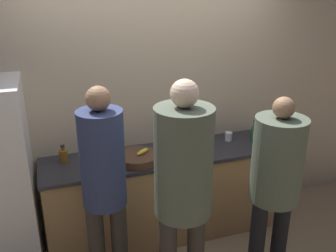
% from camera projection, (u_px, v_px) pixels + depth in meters
% --- Properties ---
extents(ground_plane, '(14.00, 14.00, 0.00)m').
position_uv_depth(ground_plane, '(173.00, 252.00, 3.55)').
color(ground_plane, '#9E8460').
extents(wall_back, '(5.20, 0.06, 2.60)m').
position_uv_depth(wall_back, '(152.00, 103.00, 3.65)').
color(wall_back, '#C6B293').
rests_on(wall_back, ground_plane).
extents(counter, '(2.23, 0.62, 0.89)m').
position_uv_depth(counter, '(161.00, 194.00, 3.69)').
color(counter, tan).
rests_on(counter, ground_plane).
extents(person_left, '(0.33, 0.33, 1.75)m').
position_uv_depth(person_left, '(104.00, 180.00, 2.76)').
color(person_left, '#38332D').
rests_on(person_left, ground_plane).
extents(person_center, '(0.40, 0.40, 1.84)m').
position_uv_depth(person_center, '(183.00, 180.00, 2.55)').
color(person_center, '#38332D').
rests_on(person_center, ground_plane).
extents(person_right, '(0.40, 0.40, 1.63)m').
position_uv_depth(person_right, '(276.00, 175.00, 2.91)').
color(person_right, black).
rests_on(person_right, ground_plane).
extents(fruit_bowl, '(0.38, 0.38, 0.11)m').
position_uv_depth(fruit_bowl, '(138.00, 158.00, 3.35)').
color(fruit_bowl, '#4C3323').
rests_on(fruit_bowl, counter).
extents(utensil_crock, '(0.09, 0.09, 0.27)m').
position_uv_depth(utensil_crock, '(114.00, 144.00, 3.56)').
color(utensil_crock, silver).
rests_on(utensil_crock, counter).
extents(bottle_dark, '(0.05, 0.05, 0.20)m').
position_uv_depth(bottle_dark, '(171.00, 139.00, 3.65)').
color(bottle_dark, '#333338').
rests_on(bottle_dark, counter).
extents(bottle_green, '(0.06, 0.06, 0.23)m').
position_uv_depth(bottle_green, '(254.00, 133.00, 3.76)').
color(bottle_green, '#236033').
rests_on(bottle_green, counter).
extents(bottle_amber, '(0.08, 0.08, 0.16)m').
position_uv_depth(bottle_amber, '(63.00, 155.00, 3.34)').
color(bottle_amber, brown).
rests_on(bottle_amber, counter).
extents(cup_white, '(0.07, 0.07, 0.09)m').
position_uv_depth(cup_white, '(228.00, 136.00, 3.80)').
color(cup_white, white).
rests_on(cup_white, counter).
extents(potted_plant, '(0.16, 0.16, 0.25)m').
position_uv_depth(potted_plant, '(201.00, 127.00, 3.80)').
color(potted_plant, '#9E6042').
rests_on(potted_plant, counter).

